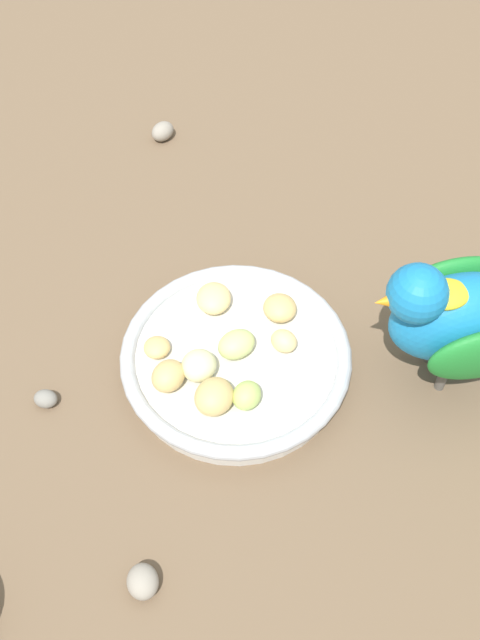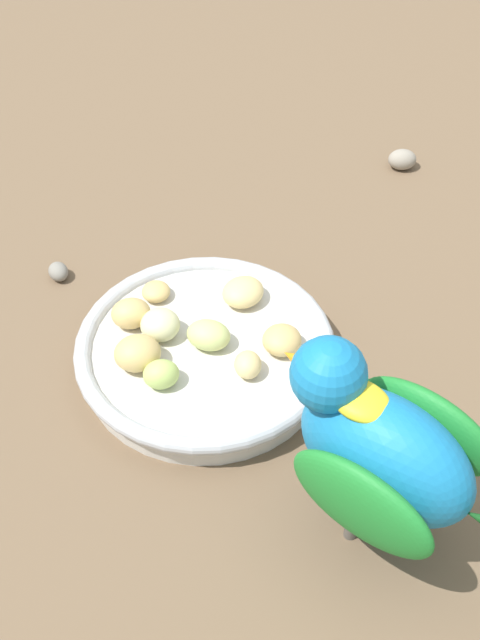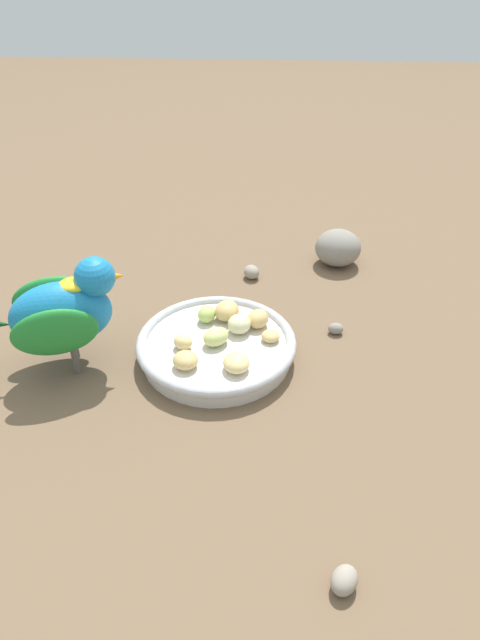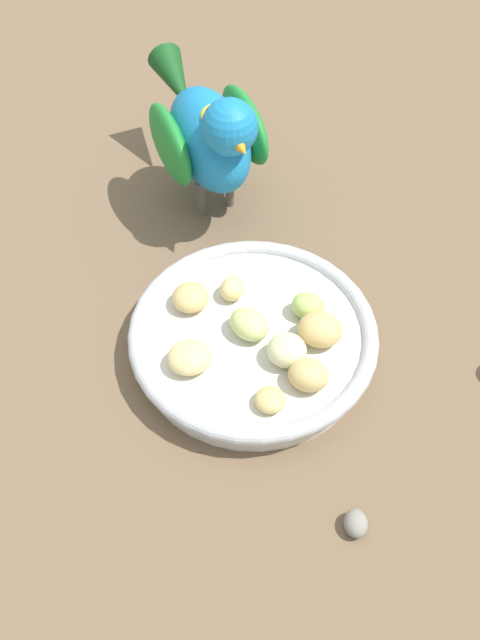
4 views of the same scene
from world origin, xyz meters
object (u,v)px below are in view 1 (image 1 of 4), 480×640
object	(u,v)px
apple_piece_3	(284,341)
apple_piece_4	(214,397)
feeding_bowl	(233,359)
pebble_1	(143,582)
apple_piece_5	(247,395)
parrot	(466,314)
pebble_0	(46,399)
apple_piece_1	(168,376)
pebble_2	(163,131)
apple_piece_2	(214,298)
apple_piece_7	(157,347)
apple_piece_8	(199,366)
apple_piece_6	(280,308)
apple_piece_0	(233,344)

from	to	relation	value
apple_piece_3	apple_piece_4	bearing A→B (deg)	53.61
feeding_bowl	pebble_1	bearing A→B (deg)	80.54
apple_piece_4	apple_piece_5	bearing A→B (deg)	-165.82
apple_piece_3	parrot	bearing A→B (deg)	-174.52
apple_piece_4	parrot	world-z (taller)	parrot
apple_piece_4	pebble_0	bearing A→B (deg)	3.36
apple_piece_1	parrot	bearing A→B (deg)	-164.19
apple_piece_4	pebble_1	bearing A→B (deg)	79.76
pebble_1	pebble_2	xyz separation A→B (m)	(0.10, -0.52, -0.00)
pebble_0	apple_piece_1	bearing A→B (deg)	-167.76
feeding_bowl	apple_piece_5	bearing A→B (deg)	113.02
feeding_bowl	apple_piece_2	size ratio (longest dim) A/B	5.78
apple_piece_4	apple_piece_5	xyz separation A→B (m)	(-0.03, -0.01, -0.00)
apple_piece_7	apple_piece_8	xyz separation A→B (m)	(-0.04, 0.02, 0.01)
apple_piece_4	pebble_2	distance (m)	0.39
apple_piece_3	apple_piece_6	distance (m)	0.04
apple_piece_8	pebble_1	xyz separation A→B (m)	(0.01, 0.18, -0.03)
apple_piece_8	pebble_1	bearing A→B (deg)	87.26
apple_piece_1	pebble_2	xyz separation A→B (m)	(0.09, -0.35, -0.03)
apple_piece_0	apple_piece_7	distance (m)	0.07
pebble_2	apple_piece_7	bearing A→B (deg)	102.26
apple_piece_8	pebble_2	world-z (taller)	apple_piece_8
apple_piece_1	apple_piece_5	bearing A→B (deg)	173.56
apple_piece_4	apple_piece_5	distance (m)	0.03
apple_piece_0	apple_piece_8	world-z (taller)	apple_piece_8
apple_piece_0	apple_piece_4	bearing A→B (deg)	83.16
feeding_bowl	apple_piece_6	bearing A→B (deg)	-124.70
parrot	apple_piece_6	bearing A→B (deg)	-28.06
apple_piece_7	apple_piece_8	bearing A→B (deg)	158.36
apple_piece_4	pebble_2	world-z (taller)	apple_piece_4
apple_piece_5	apple_piece_6	size ratio (longest dim) A/B	0.88
apple_piece_5	apple_piece_6	bearing A→B (deg)	-98.99
apple_piece_6	pebble_2	size ratio (longest dim) A/B	1.09
apple_piece_4	apple_piece_0	bearing A→B (deg)	-96.84
apple_piece_8	pebble_0	distance (m)	0.14
apple_piece_6	parrot	bearing A→B (deg)	171.98
apple_piece_0	parrot	world-z (taller)	parrot
apple_piece_7	pebble_0	distance (m)	0.11
apple_piece_3	apple_piece_8	size ratio (longest dim) A/B	0.77
apple_piece_1	parrot	world-z (taller)	parrot
apple_piece_1	pebble_0	xyz separation A→B (m)	(0.11, 0.02, -0.03)
apple_piece_4	apple_piece_6	bearing A→B (deg)	-111.95
apple_piece_1	apple_piece_5	xyz separation A→B (m)	(-0.07, 0.01, -0.00)
apple_piece_0	apple_piece_2	world-z (taller)	apple_piece_0
apple_piece_8	pebble_0	world-z (taller)	apple_piece_8
apple_piece_5	apple_piece_0	bearing A→B (deg)	-68.46
pebble_1	pebble_2	bearing A→B (deg)	-78.79
apple_piece_4	parrot	bearing A→B (deg)	-157.31
apple_piece_0	pebble_0	bearing A→B (deg)	22.67
apple_piece_2	pebble_1	world-z (taller)	apple_piece_2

